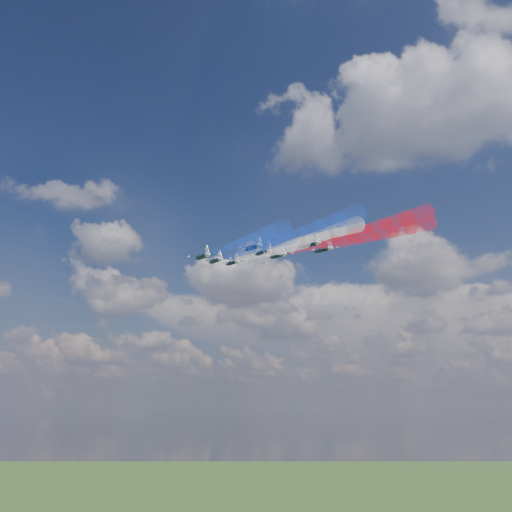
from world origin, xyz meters
The scene contains 16 objects.
jet_lead centered at (-39.05, 10.08, 136.70)m, with size 9.66×12.07×3.22m, color black, non-canonical shape.
trail_lead centered at (-17.03, -5.45, 133.79)m, with size 4.02×43.55×4.02m, color white, non-canonical shape.
jet_inner_left centered at (-35.59, -5.78, 133.46)m, with size 9.66×12.07×3.22m, color black, non-canonical shape.
trail_inner_left centered at (-13.57, -21.32, 130.54)m, with size 4.02×43.55×4.02m, color blue, non-canonical shape.
jet_inner_right centered at (-21.51, 10.25, 137.01)m, with size 9.66×12.07×3.22m, color black, non-canonical shape.
trail_inner_right centered at (0.51, -5.28, 134.09)m, with size 4.02×43.55×4.02m, color red, non-canonical shape.
jet_outer_left centered at (-29.68, -21.63, 130.35)m, with size 9.66×12.07×3.22m, color black, non-canonical shape.
trail_outer_left centered at (-7.66, -37.16, 127.43)m, with size 4.02×43.55×4.02m, color blue, non-canonical shape.
jet_center_third centered at (-18.91, -4.98, 134.17)m, with size 9.66×12.07×3.22m, color black, non-canonical shape.
trail_center_third centered at (3.11, -20.52, 131.25)m, with size 4.02×43.55×4.02m, color white, non-canonical shape.
jet_outer_right centered at (-6.05, 11.62, 137.29)m, with size 9.66×12.07×3.22m, color black, non-canonical shape.
trail_outer_right centered at (15.97, -3.91, 134.37)m, with size 4.02×43.55×4.02m, color red, non-canonical shape.
jet_rear_left centered at (-13.43, -20.96, 131.01)m, with size 9.66×12.07×3.22m, color black, non-canonical shape.
trail_rear_left centered at (8.59, -36.50, 128.09)m, with size 4.02×43.55×4.02m, color blue, non-canonical shape.
jet_rear_right centered at (-3.25, -4.82, 134.45)m, with size 9.66×12.07×3.22m, color black, non-canonical shape.
trail_rear_right centered at (18.77, -20.35, 131.53)m, with size 4.02×43.55×4.02m, color red, non-canonical shape.
Camera 1 is at (60.77, -153.33, 88.11)m, focal length 40.35 mm.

